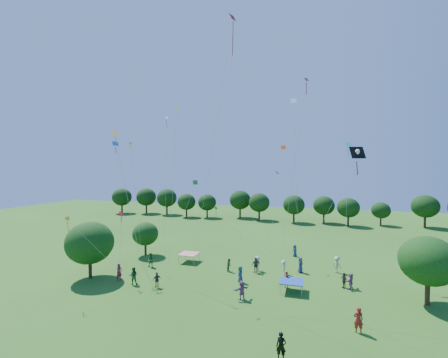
# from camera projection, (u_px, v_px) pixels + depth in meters

# --- Properties ---
(near_tree_west) EXTENTS (5.10, 5.10, 6.18)m
(near_tree_west) POSITION_uv_depth(u_px,v_px,m) (90.00, 243.00, 32.74)
(near_tree_west) COLOR #422B19
(near_tree_west) RESTS_ON ground
(near_tree_north) EXTENTS (3.54, 3.54, 4.58)m
(near_tree_north) POSITION_uv_depth(u_px,v_px,m) (145.00, 234.00, 41.38)
(near_tree_north) COLOR #422B19
(near_tree_north) RESTS_ON ground
(near_tree_east) EXTENTS (4.74, 4.74, 6.06)m
(near_tree_east) POSITION_uv_depth(u_px,v_px,m) (428.00, 261.00, 26.22)
(near_tree_east) COLOR #422B19
(near_tree_east) RESTS_ON ground
(treeline) EXTENTS (88.01, 8.77, 6.77)m
(treeline) POSITION_uv_depth(u_px,v_px,m) (268.00, 203.00, 69.48)
(treeline) COLOR #422B19
(treeline) RESTS_ON ground
(tent_red_stripe) EXTENTS (2.20, 2.20, 1.10)m
(tent_red_stripe) POSITION_uv_depth(u_px,v_px,m) (189.00, 254.00, 38.46)
(tent_red_stripe) COLOR red
(tent_red_stripe) RESTS_ON ground
(tent_blue) EXTENTS (2.20, 2.20, 1.10)m
(tent_blue) POSITION_uv_depth(u_px,v_px,m) (292.00, 281.00, 29.14)
(tent_blue) COLOR #1945A3
(tent_blue) RESTS_ON ground
(man_in_black) EXTENTS (0.66, 0.43, 1.73)m
(man_in_black) POSITION_uv_depth(u_px,v_px,m) (281.00, 346.00, 18.75)
(man_in_black) COLOR black
(man_in_black) RESTS_ON ground
(crowd_person_0) EXTENTS (0.84, 0.95, 1.70)m
(crowd_person_0) POSITION_uv_depth(u_px,v_px,m) (240.00, 274.00, 31.59)
(crowd_person_0) COLOR navy
(crowd_person_0) RESTS_ON ground
(crowd_person_1) EXTENTS (0.74, 0.67, 1.66)m
(crowd_person_1) POSITION_uv_depth(u_px,v_px,m) (286.00, 280.00, 30.09)
(crowd_person_1) COLOR maroon
(crowd_person_1) RESTS_ON ground
(crowd_person_2) EXTENTS (0.92, 0.59, 1.74)m
(crowd_person_2) POSITION_uv_depth(u_px,v_px,m) (151.00, 260.00, 36.39)
(crowd_person_2) COLOR #2C652B
(crowd_person_2) RESTS_ON ground
(crowd_person_3) EXTENTS (0.59, 1.11, 1.64)m
(crowd_person_3) POSITION_uv_depth(u_px,v_px,m) (284.00, 267.00, 33.96)
(crowd_person_3) COLOR beige
(crowd_person_3) RESTS_ON ground
(crowd_person_4) EXTENTS (0.91, 0.95, 1.54)m
(crowd_person_4) POSITION_uv_depth(u_px,v_px,m) (157.00, 280.00, 30.21)
(crowd_person_4) COLOR #372E2C
(crowd_person_4) RESTS_ON ground
(crowd_person_5) EXTENTS (1.52, 1.53, 1.71)m
(crowd_person_5) POSITION_uv_depth(u_px,v_px,m) (242.00, 290.00, 27.44)
(crowd_person_5) COLOR #874F84
(crowd_person_5) RESTS_ON ground
(crowd_person_6) EXTENTS (0.87, 0.86, 1.61)m
(crowd_person_6) POSITION_uv_depth(u_px,v_px,m) (295.00, 251.00, 40.82)
(crowd_person_6) COLOR navy
(crowd_person_6) RESTS_ON ground
(crowd_person_7) EXTENTS (0.77, 0.57, 1.89)m
(crowd_person_7) POSITION_uv_depth(u_px,v_px,m) (358.00, 320.00, 21.88)
(crowd_person_7) COLOR maroon
(crowd_person_7) RESTS_ON ground
(crowd_person_8) EXTENTS (0.43, 0.76, 1.51)m
(crowd_person_8) POSITION_uv_depth(u_px,v_px,m) (229.00, 265.00, 34.90)
(crowd_person_8) COLOR #245426
(crowd_person_8) RESTS_ON ground
(crowd_person_9) EXTENTS (1.24, 1.28, 1.88)m
(crowd_person_9) POSITION_uv_depth(u_px,v_px,m) (337.00, 264.00, 34.54)
(crowd_person_9) COLOR #B8B693
(crowd_person_9) RESTS_ON ground
(crowd_person_10) EXTENTS (1.13, 1.01, 1.79)m
(crowd_person_10) POSITION_uv_depth(u_px,v_px,m) (256.00, 265.00, 34.47)
(crowd_person_10) COLOR #3D3531
(crowd_person_10) RESTS_ON ground
(crowd_person_11) EXTENTS (1.17, 1.53, 1.56)m
(crowd_person_11) POSITION_uv_depth(u_px,v_px,m) (351.00, 281.00, 29.90)
(crowd_person_11) COLOR #854D7D
(crowd_person_11) RESTS_ON ground
(crowd_person_12) EXTENTS (0.74, 0.97, 1.73)m
(crowd_person_12) POSITION_uv_depth(u_px,v_px,m) (300.00, 265.00, 34.55)
(crowd_person_12) COLOR navy
(crowd_person_12) RESTS_ON ground
(crowd_person_13) EXTENTS (0.62, 0.77, 1.80)m
(crowd_person_13) POSITION_uv_depth(u_px,v_px,m) (119.00, 272.00, 32.02)
(crowd_person_13) COLOR maroon
(crowd_person_13) RESTS_ON ground
(crowd_person_14) EXTENTS (1.00, 0.83, 1.78)m
(crowd_person_14) POSITION_uv_depth(u_px,v_px,m) (133.00, 276.00, 31.03)
(crowd_person_14) COLOR #204B23
(crowd_person_14) RESTS_ON ground
(crowd_person_15) EXTENTS (0.79, 1.23, 1.73)m
(crowd_person_15) POSITION_uv_depth(u_px,v_px,m) (257.00, 263.00, 35.10)
(crowd_person_15) COLOR beige
(crowd_person_15) RESTS_ON ground
(crowd_person_16) EXTENTS (0.84, 0.98, 1.54)m
(crowd_person_16) POSITION_uv_depth(u_px,v_px,m) (344.00, 280.00, 30.07)
(crowd_person_16) COLOR #423735
(crowd_person_16) RESTS_ON ground
(pirate_kite) EXTENTS (6.89, 4.08, 12.65)m
(pirate_kite) POSITION_uv_depth(u_px,v_px,m) (356.00, 155.00, 26.04)
(pirate_kite) COLOR black
(red_high_kite) EXTENTS (5.04, 1.83, 25.28)m
(red_high_kite) POSITION_uv_depth(u_px,v_px,m) (225.00, 72.00, 28.82)
(red_high_kite) COLOR red
(small_kite_0) EXTENTS (1.22, 1.80, 6.11)m
(small_kite_0) POSITION_uv_depth(u_px,v_px,m) (121.00, 223.00, 31.86)
(small_kite_0) COLOR #F80E19
(small_kite_1) EXTENTS (2.17, 1.00, 14.18)m
(small_kite_1) POSITION_uv_depth(u_px,v_px,m) (133.00, 173.00, 39.10)
(small_kite_1) COLOR #FFA80D
(small_kite_2) EXTENTS (1.22, 0.52, 17.40)m
(small_kite_2) POSITION_uv_depth(u_px,v_px,m) (174.00, 156.00, 32.33)
(small_kite_2) COLOR yellow
(small_kite_3) EXTENTS (9.80, 7.54, 4.87)m
(small_kite_3) POSITION_uv_depth(u_px,v_px,m) (227.00, 219.00, 43.37)
(small_kite_3) COLOR #1B951B
(small_kite_4) EXTENTS (2.11, 2.74, 14.02)m
(small_kite_4) POSITION_uv_depth(u_px,v_px,m) (119.00, 161.00, 36.51)
(small_kite_4) COLOR blue
(small_kite_5) EXTENTS (0.74, 3.63, 10.38)m
(small_kite_5) POSITION_uv_depth(u_px,v_px,m) (276.00, 189.00, 38.16)
(small_kite_5) COLOR #A61B98
(small_kite_6) EXTENTS (0.86, 1.70, 16.92)m
(small_kite_6) POSITION_uv_depth(u_px,v_px,m) (295.00, 149.00, 26.84)
(small_kite_6) COLOR white
(small_kite_7) EXTENTS (0.76, 2.35, 13.75)m
(small_kite_7) POSITION_uv_depth(u_px,v_px,m) (348.00, 166.00, 34.21)
(small_kite_7) COLOR #0B9EB3
(small_kite_8) EXTENTS (3.72, 2.44, 13.83)m
(small_kite_8) POSITION_uv_depth(u_px,v_px,m) (287.00, 164.00, 39.90)
(small_kite_8) COLOR #BA3E0A
(small_kite_9) EXTENTS (2.11, 2.53, 15.28)m
(small_kite_9) POSITION_uv_depth(u_px,v_px,m) (119.00, 155.00, 36.43)
(small_kite_9) COLOR orange
(small_kite_10) EXTENTS (3.17, 4.09, 6.28)m
(small_kite_10) POSITION_uv_depth(u_px,v_px,m) (79.00, 232.00, 28.15)
(small_kite_10) COLOR #FFA816
(small_kite_11) EXTENTS (1.92, 5.58, 9.28)m
(small_kite_11) POSITION_uv_depth(u_px,v_px,m) (191.00, 195.00, 36.05)
(small_kite_11) COLOR #1A8F2D
(small_kite_12) EXTENTS (0.71, 1.74, 16.55)m
(small_kite_12) POSITION_uv_depth(u_px,v_px,m) (166.00, 162.00, 33.24)
(small_kite_12) COLOR blue
(small_kite_13) EXTENTS (2.86, 0.65, 19.83)m
(small_kite_13) POSITION_uv_depth(u_px,v_px,m) (299.00, 135.00, 30.46)
(small_kite_13) COLOR #851673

